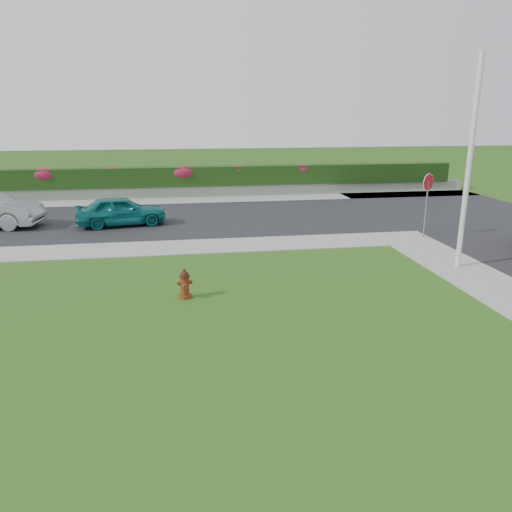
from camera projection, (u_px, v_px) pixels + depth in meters
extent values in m
plane|color=black|center=(269.00, 364.00, 9.69)|extent=(120.00, 120.00, 0.00)
cube|color=black|center=(102.00, 222.00, 22.21)|extent=(26.00, 8.00, 0.04)
cube|color=gray|center=(52.00, 252.00, 17.32)|extent=(24.00, 2.00, 0.04)
cube|color=gray|center=(405.00, 238.00, 19.28)|extent=(2.00, 2.00, 0.04)
cube|color=gray|center=(189.00, 200.00, 27.56)|extent=(34.00, 2.00, 0.04)
cube|color=gray|center=(188.00, 191.00, 28.91)|extent=(34.00, 0.40, 0.60)
cube|color=black|center=(187.00, 176.00, 28.77)|extent=(32.00, 0.90, 1.10)
cylinder|color=#56150D|center=(185.00, 296.00, 13.16)|extent=(0.34, 0.34, 0.08)
cylinder|color=#56150D|center=(185.00, 285.00, 13.08)|extent=(0.23, 0.23, 0.52)
cylinder|color=black|center=(184.00, 276.00, 13.00)|extent=(0.28, 0.28, 0.05)
sphere|color=black|center=(184.00, 275.00, 13.00)|extent=(0.23, 0.23, 0.23)
cylinder|color=black|center=(184.00, 270.00, 12.96)|extent=(0.07, 0.07, 0.07)
cylinder|color=#56150D|center=(179.00, 283.00, 13.01)|extent=(0.11, 0.12, 0.11)
cylinder|color=#56150D|center=(190.00, 282.00, 13.09)|extent=(0.11, 0.12, 0.11)
cylinder|color=#56150D|center=(186.00, 287.00, 12.93)|extent=(0.16, 0.14, 0.15)
imported|color=#0D6366|center=(121.00, 211.00, 21.21)|extent=(3.92, 2.09, 1.27)
cylinder|color=silver|center=(469.00, 166.00, 14.87)|extent=(0.16, 0.16, 6.36)
cylinder|color=slate|center=(426.00, 210.00, 19.07)|extent=(0.06, 0.06, 2.22)
cylinder|color=#B30B24|center=(428.00, 182.00, 18.77)|extent=(0.58, 0.34, 0.65)
cylinder|color=white|center=(428.00, 182.00, 18.77)|extent=(0.61, 0.35, 0.69)
ellipsoid|color=#AB1D40|center=(44.00, 175.00, 27.42)|extent=(1.45, 0.93, 0.73)
ellipsoid|color=#AB1D40|center=(113.00, 172.00, 27.95)|extent=(1.08, 0.69, 0.54)
ellipsoid|color=#AB1D40|center=(183.00, 172.00, 28.57)|extent=(1.54, 0.99, 0.77)
ellipsoid|color=#AB1D40|center=(238.00, 170.00, 29.03)|extent=(1.12, 0.72, 0.56)
ellipsoid|color=#AB1D40|center=(302.00, 169.00, 29.61)|extent=(1.20, 0.77, 0.60)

